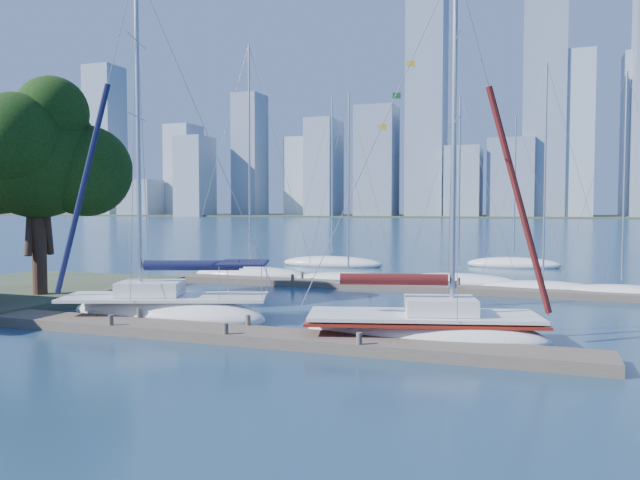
% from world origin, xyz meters
% --- Properties ---
extents(ground, '(700.00, 700.00, 0.00)m').
position_xyz_m(ground, '(0.00, 0.00, 0.00)').
color(ground, navy).
rests_on(ground, ground).
extents(near_dock, '(26.00, 2.00, 0.40)m').
position_xyz_m(near_dock, '(0.00, 0.00, 0.20)').
color(near_dock, '#4D4238').
rests_on(near_dock, ground).
extents(far_dock, '(30.00, 1.80, 0.36)m').
position_xyz_m(far_dock, '(2.00, 16.00, 0.18)').
color(far_dock, '#4D4238').
rests_on(far_dock, ground).
extents(far_shore, '(800.00, 100.00, 1.50)m').
position_xyz_m(far_shore, '(0.00, 320.00, 0.00)').
color(far_shore, '#38472D').
rests_on(far_shore, ground).
extents(tree, '(8.63, 7.87, 11.42)m').
position_xyz_m(tree, '(-13.55, 4.40, 7.68)').
color(tree, black).
rests_on(tree, ground).
extents(sailboat_navy, '(9.96, 6.15, 15.83)m').
position_xyz_m(sailboat_navy, '(-4.75, 2.48, 1.18)').
color(sailboat_navy, white).
rests_on(sailboat_navy, ground).
extents(sailboat_maroon, '(9.47, 5.22, 14.32)m').
position_xyz_m(sailboat_maroon, '(6.62, 1.97, 1.07)').
color(sailboat_maroon, white).
rests_on(sailboat_maroon, ground).
extents(bg_boat_0, '(8.82, 5.65, 16.53)m').
position_xyz_m(bg_boat_0, '(-8.64, 18.64, 0.31)').
color(bg_boat_0, white).
rests_on(bg_boat_0, ground).
extents(bg_boat_1, '(7.61, 4.97, 12.66)m').
position_xyz_m(bg_boat_1, '(-1.22, 17.99, 0.25)').
color(bg_boat_1, white).
rests_on(bg_boat_1, ground).
extents(bg_boat_3, '(7.96, 5.18, 12.25)m').
position_xyz_m(bg_boat_3, '(5.65, 19.38, 0.26)').
color(bg_boat_3, white).
rests_on(bg_boat_3, ground).
extents(bg_boat_4, '(7.07, 2.35, 13.50)m').
position_xyz_m(bg_boat_4, '(10.73, 17.56, 0.26)').
color(bg_boat_4, white).
rests_on(bg_boat_4, ground).
extents(bg_boat_5, '(6.69, 3.66, 12.66)m').
position_xyz_m(bg_boat_5, '(14.82, 17.15, 0.26)').
color(bg_boat_5, white).
rests_on(bg_boat_5, ground).
extents(bg_boat_6, '(9.09, 5.52, 14.54)m').
position_xyz_m(bg_boat_6, '(-6.07, 29.02, 0.29)').
color(bg_boat_6, white).
rests_on(bg_boat_6, ground).
extents(bg_boat_7, '(7.82, 3.62, 12.76)m').
position_xyz_m(bg_boat_7, '(8.40, 33.26, 0.28)').
color(bg_boat_7, white).
rests_on(bg_boat_7, ground).
extents(skyline, '(502.43, 51.31, 118.60)m').
position_xyz_m(skyline, '(17.99, 290.37, 36.85)').
color(skyline, '#8092A6').
rests_on(skyline, ground).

